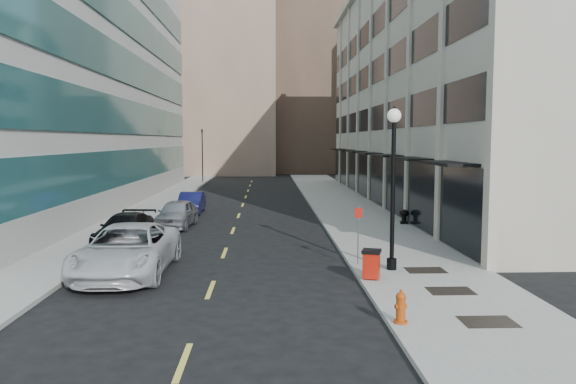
{
  "coord_description": "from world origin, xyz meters",
  "views": [
    {
      "loc": [
        1.87,
        -16.01,
        4.87
      ],
      "look_at": [
        2.84,
        10.39,
        2.42
      ],
      "focal_mm": 35.0,
      "sensor_mm": 36.0,
      "label": 1
    }
  ],
  "objects": [
    {
      "name": "skyline_tan_near",
      "position": [
        -4.0,
        68.0,
        14.0
      ],
      "size": [
        14.0,
        18.0,
        28.0
      ],
      "primitive_type": "cube",
      "color": "#997C64",
      "rests_on": "ground"
    },
    {
      "name": "car_white_van",
      "position": [
        -3.2,
        4.17,
        0.9
      ],
      "size": [
        3.05,
        6.51,
        1.8
      ],
      "primitive_type": "imported",
      "rotation": [
        0.0,
        0.0,
        -0.01
      ],
      "color": "silver",
      "rests_on": "ground"
    },
    {
      "name": "car_black_pickup",
      "position": [
        -4.8,
        10.2,
        0.71
      ],
      "size": [
        2.33,
        5.01,
        1.41
      ],
      "primitive_type": "imported",
      "rotation": [
        0.0,
        0.0,
        -0.07
      ],
      "color": "black",
      "rests_on": "ground"
    },
    {
      "name": "grate_near",
      "position": [
        7.6,
        -2.0,
        0.15
      ],
      "size": [
        1.4,
        1.0,
        0.01
      ],
      "primitive_type": "cube",
      "color": "black",
      "rests_on": "sidewalk_right"
    },
    {
      "name": "grate_mid",
      "position": [
        7.6,
        1.0,
        0.15
      ],
      "size": [
        1.4,
        1.0,
        0.01
      ],
      "primitive_type": "cube",
      "color": "black",
      "rests_on": "sidewalk_right"
    },
    {
      "name": "skyline_brown",
      "position": [
        8.0,
        72.0,
        17.0
      ],
      "size": [
        12.0,
        16.0,
        34.0
      ],
      "primitive_type": "cube",
      "color": "brown",
      "rests_on": "ground"
    },
    {
      "name": "skyline_tan_far",
      "position": [
        -14.0,
        78.0,
        11.0
      ],
      "size": [
        12.0,
        14.0,
        22.0
      ],
      "primitive_type": "cube",
      "color": "#997C64",
      "rests_on": "ground"
    },
    {
      "name": "traffic_signal",
      "position": [
        -5.5,
        48.0,
        5.72
      ],
      "size": [
        0.66,
        0.66,
        6.98
      ],
      "color": "black",
      "rests_on": "ground"
    },
    {
      "name": "skyline_stone",
      "position": [
        18.0,
        66.0,
        10.0
      ],
      "size": [
        10.0,
        14.0,
        20.0
      ],
      "primitive_type": "cube",
      "color": "#BAB19D",
      "rests_on": "ground"
    },
    {
      "name": "grate_far",
      "position": [
        7.6,
        3.8,
        0.15
      ],
      "size": [
        1.4,
        1.0,
        0.01
      ],
      "primitive_type": "cube",
      "color": "black",
      "rests_on": "sidewalk_right"
    },
    {
      "name": "urn_planter",
      "position": [
        9.6,
        15.18,
        0.64
      ],
      "size": [
        0.58,
        0.58,
        0.8
      ],
      "rotation": [
        0.0,
        0.0,
        -0.12
      ],
      "color": "black",
      "rests_on": "sidewalk_right"
    },
    {
      "name": "sidewalk_right",
      "position": [
        7.5,
        20.0,
        0.07
      ],
      "size": [
        5.0,
        80.0,
        0.15
      ],
      "primitive_type": "cube",
      "color": "gray",
      "rests_on": "ground"
    },
    {
      "name": "building_right",
      "position": [
        16.94,
        26.99,
        8.99
      ],
      "size": [
        15.3,
        46.5,
        18.25
      ],
      "color": "#BAB19D",
      "rests_on": "ground"
    },
    {
      "name": "building_left",
      "position": [
        -15.95,
        27.0,
        9.99
      ],
      "size": [
        16.14,
        46.0,
        20.0
      ],
      "color": "beige",
      "rests_on": "ground"
    },
    {
      "name": "fire_hydrant",
      "position": [
        5.3,
        -2.0,
        0.57
      ],
      "size": [
        0.35,
        0.35,
        0.87
      ],
      "rotation": [
        0.0,
        0.0,
        0.22
      ],
      "color": "#B9430D",
      "rests_on": "sidewalk_right"
    },
    {
      "name": "road_centerline",
      "position": [
        0.0,
        17.0,
        0.01
      ],
      "size": [
        0.15,
        68.2,
        0.01
      ],
      "color": "#D8CC4C",
      "rests_on": "ground"
    },
    {
      "name": "car_blue_sedan",
      "position": [
        -3.2,
        21.2,
        0.7
      ],
      "size": [
        1.5,
        4.27,
        1.4
      ],
      "primitive_type": "imported",
      "rotation": [
        0.0,
        0.0,
        0.0
      ],
      "color": "#14164B",
      "rests_on": "ground"
    },
    {
      "name": "ground",
      "position": [
        0.0,
        0.0,
        0.0
      ],
      "size": [
        160.0,
        160.0,
        0.0
      ],
      "primitive_type": "plane",
      "color": "black",
      "rests_on": "ground"
    },
    {
      "name": "sidewalk_left",
      "position": [
        -6.5,
        20.0,
        0.07
      ],
      "size": [
        3.0,
        80.0,
        0.15
      ],
      "primitive_type": "cube",
      "color": "gray",
      "rests_on": "ground"
    },
    {
      "name": "trash_bin",
      "position": [
        5.4,
        2.65,
        0.69
      ],
      "size": [
        0.77,
        0.77,
        1.0
      ],
      "rotation": [
        0.0,
        0.0,
        -0.31
      ],
      "color": "#A4170A",
      "rests_on": "sidewalk_right"
    },
    {
      "name": "sign_post",
      "position": [
        5.3,
        4.87,
        1.65
      ],
      "size": [
        0.27,
        0.07,
        2.32
      ],
      "rotation": [
        0.0,
        0.0,
        -0.08
      ],
      "color": "slate",
      "rests_on": "sidewalk_right"
    },
    {
      "name": "car_silver_sedan",
      "position": [
        -3.2,
        15.25,
        0.77
      ],
      "size": [
        2.16,
        4.65,
        1.54
      ],
      "primitive_type": "imported",
      "rotation": [
        0.0,
        0.0,
        -0.08
      ],
      "color": "#919399",
      "rests_on": "ground"
    },
    {
      "name": "lamppost",
      "position": [
        6.4,
        4.0,
        3.66
      ],
      "size": [
        0.5,
        0.5,
        5.97
      ],
      "color": "black",
      "rests_on": "sidewalk_right"
    }
  ]
}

